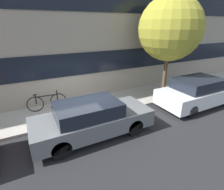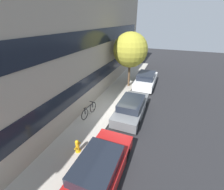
{
  "view_description": "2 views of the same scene",
  "coord_description": "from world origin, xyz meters",
  "px_view_note": "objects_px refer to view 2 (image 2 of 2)",
  "views": [
    {
      "loc": [
        -1.74,
        -6.2,
        3.76
      ],
      "look_at": [
        1.68,
        0.38,
        0.76
      ],
      "focal_mm": 28.0,
      "sensor_mm": 36.0,
      "label": 1
    },
    {
      "loc": [
        -8.45,
        -2.99,
        6.02
      ],
      "look_at": [
        0.57,
        0.55,
        1.1
      ],
      "focal_mm": 24.0,
      "sensor_mm": 36.0,
      "label": 2
    }
  ],
  "objects_px": {
    "parked_car_red": "(99,169)",
    "fire_hydrant": "(77,146)",
    "parked_car_white": "(146,80)",
    "bicycle": "(89,110)",
    "parked_car_grey": "(131,107)",
    "street_tree": "(130,50)"
  },
  "relations": [
    {
      "from": "parked_car_white",
      "to": "fire_hydrant",
      "type": "distance_m",
      "value": 9.88
    },
    {
      "from": "parked_car_red",
      "to": "street_tree",
      "type": "xyz_separation_m",
      "value": [
        9.82,
        1.53,
        2.9
      ]
    },
    {
      "from": "parked_car_red",
      "to": "bicycle",
      "type": "xyz_separation_m",
      "value": [
        3.9,
        2.65,
        -0.15
      ]
    },
    {
      "from": "fire_hydrant",
      "to": "street_tree",
      "type": "bearing_deg",
      "value": -0.56
    },
    {
      "from": "parked_car_red",
      "to": "parked_car_white",
      "type": "distance_m",
      "value": 10.63
    },
    {
      "from": "parked_car_grey",
      "to": "parked_car_white",
      "type": "height_order",
      "value": "parked_car_white"
    },
    {
      "from": "fire_hydrant",
      "to": "street_tree",
      "type": "distance_m",
      "value": 9.45
    },
    {
      "from": "parked_car_red",
      "to": "parked_car_white",
      "type": "height_order",
      "value": "parked_car_white"
    },
    {
      "from": "fire_hydrant",
      "to": "street_tree",
      "type": "xyz_separation_m",
      "value": [
        8.92,
        -0.09,
        3.1
      ]
    },
    {
      "from": "fire_hydrant",
      "to": "bicycle",
      "type": "xyz_separation_m",
      "value": [
        3.01,
        1.03,
        0.05
      ]
    },
    {
      "from": "fire_hydrant",
      "to": "parked_car_grey",
      "type": "bearing_deg",
      "value": -21.28
    },
    {
      "from": "parked_car_red",
      "to": "parked_car_white",
      "type": "relative_size",
      "value": 0.98
    },
    {
      "from": "street_tree",
      "to": "bicycle",
      "type": "bearing_deg",
      "value": 169.31
    },
    {
      "from": "parked_car_white",
      "to": "fire_hydrant",
      "type": "bearing_deg",
      "value": 170.55
    },
    {
      "from": "bicycle",
      "to": "street_tree",
      "type": "relative_size",
      "value": 0.34
    },
    {
      "from": "parked_car_grey",
      "to": "fire_hydrant",
      "type": "distance_m",
      "value": 4.47
    },
    {
      "from": "fire_hydrant",
      "to": "bicycle",
      "type": "relative_size",
      "value": 0.42
    },
    {
      "from": "bicycle",
      "to": "parked_car_red",
      "type": "bearing_deg",
      "value": -141.55
    },
    {
      "from": "parked_car_grey",
      "to": "parked_car_red",
      "type": "bearing_deg",
      "value": -180.0
    },
    {
      "from": "parked_car_white",
      "to": "parked_car_red",
      "type": "bearing_deg",
      "value": -180.0
    },
    {
      "from": "parked_car_red",
      "to": "fire_hydrant",
      "type": "relative_size",
      "value": 5.8
    },
    {
      "from": "parked_car_red",
      "to": "fire_hydrant",
      "type": "xyz_separation_m",
      "value": [
        0.89,
        1.62,
        -0.2
      ]
    }
  ]
}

